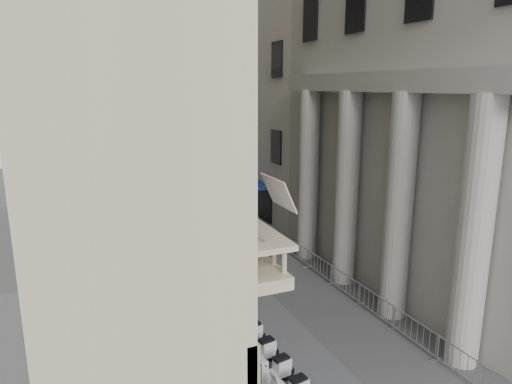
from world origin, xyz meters
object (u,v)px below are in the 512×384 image
Objects in this scene: info_kiosk at (168,249)px; pedestrian_b at (185,189)px; security_tent at (167,200)px; pedestrian_a at (223,227)px; street_lamp at (189,169)px.

info_kiosk is 0.99× the size of pedestrian_b.
security_tent reaches higher than pedestrian_a.
security_tent is 4.17m from pedestrian_a.
security_tent is 0.45× the size of street_lamp.
street_lamp is 4.60× the size of pedestrian_b.
info_kiosk is (-1.04, -4.57, -1.78)m from security_tent.
security_tent reaches higher than info_kiosk.
info_kiosk is 15.90m from pedestrian_b.
street_lamp reaches higher than pedestrian_b.
security_tent is 2.07× the size of pedestrian_b.
pedestrian_b is at bearing -83.63° from pedestrian_a.
security_tent is at bearing 99.46° from pedestrian_b.
security_tent is at bearing -18.44° from pedestrian_a.
street_lamp is at bearing 42.34° from pedestrian_a.
security_tent is 11.38m from pedestrian_b.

